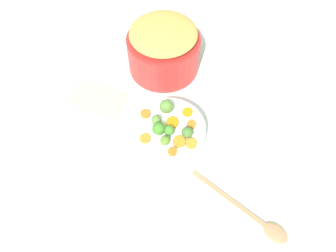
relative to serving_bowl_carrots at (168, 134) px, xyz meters
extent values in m
cube|color=silver|center=(0.00, 0.06, -0.05)|extent=(2.40, 2.40, 0.02)
cylinder|color=white|center=(0.00, 0.00, 0.00)|extent=(0.23, 0.23, 0.08)
cylinder|color=red|center=(0.23, -0.23, 0.03)|extent=(0.26, 0.26, 0.14)
ellipsoid|color=tan|center=(0.23, -0.23, 0.12)|extent=(0.23, 0.23, 0.05)
cylinder|color=orange|center=(-0.06, 0.02, 0.04)|extent=(0.05, 0.05, 0.01)
cylinder|color=orange|center=(-0.01, -0.08, 0.04)|extent=(0.04, 0.04, 0.01)
cylinder|color=orange|center=(0.00, -0.02, 0.04)|extent=(0.05, 0.05, 0.01)
cylinder|color=orange|center=(0.08, 0.01, 0.04)|extent=(0.04, 0.04, 0.01)
cylinder|color=orange|center=(0.02, 0.08, 0.04)|extent=(0.04, 0.04, 0.01)
cylinder|color=orange|center=(-0.05, -0.05, 0.04)|extent=(0.04, 0.04, 0.01)
cylinder|color=orange|center=(-0.07, 0.05, 0.04)|extent=(0.04, 0.04, 0.01)
cylinder|color=orange|center=(-0.09, 0.00, 0.04)|extent=(0.04, 0.04, 0.01)
sphere|color=#446E2F|center=(-0.06, -0.02, 0.06)|extent=(0.04, 0.04, 0.04)
sphere|color=#427E28|center=(0.01, 0.03, 0.06)|extent=(0.04, 0.04, 0.04)
sphere|color=#5A8136|center=(0.05, -0.04, 0.06)|extent=(0.04, 0.04, 0.04)
sphere|color=olive|center=(0.04, 0.01, 0.05)|extent=(0.03, 0.03, 0.03)
sphere|color=#5A8129|center=(-0.03, 0.04, 0.05)|extent=(0.03, 0.03, 0.03)
sphere|color=#47832C|center=(-0.02, 0.01, 0.05)|extent=(0.03, 0.03, 0.03)
cube|color=tan|center=(-0.27, 0.02, -0.03)|extent=(0.26, 0.03, 0.01)
ellipsoid|color=tan|center=(-0.42, 0.02, -0.03)|extent=(0.07, 0.05, 0.01)
cube|color=beige|center=(0.30, 0.05, -0.04)|extent=(0.22, 0.18, 0.01)
camera|label=1|loc=(-0.39, 0.41, 0.92)|focal=36.73mm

